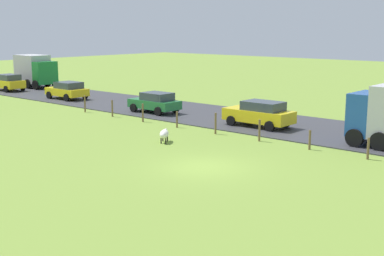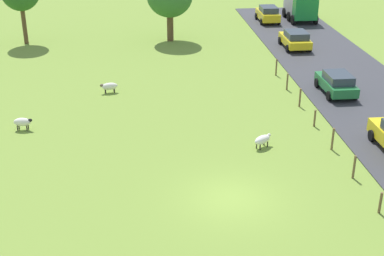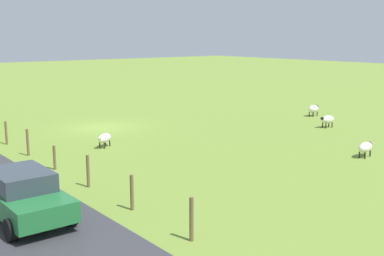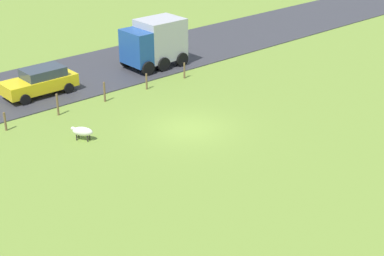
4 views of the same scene
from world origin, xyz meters
name	(u,v)px [view 3 (image 3 of 4)]	position (x,y,z in m)	size (l,w,h in m)	color
ground_plane	(103,127)	(0.00, 0.00, 0.00)	(160.00, 160.00, 0.00)	olive
sheep_0	(314,109)	(-13.77, 5.49, 0.53)	(1.15, 0.66, 0.80)	silver
sheep_1	(104,138)	(2.58, 5.05, 0.47)	(1.17, 1.01, 0.71)	white
sheep_2	(327,120)	(-10.89, 8.78, 0.51)	(1.14, 0.61, 0.76)	silver
sheep_3	(365,147)	(-6.04, 14.49, 0.47)	(1.25, 0.67, 0.72)	silver
fence_post_2	(6,133)	(6.29, 1.24, 0.61)	(0.12, 0.12, 1.23)	brown
fence_post_3	(28,142)	(6.29, 4.38, 0.64)	(0.12, 0.12, 1.28)	brown
fence_post_4	(54,158)	(6.29, 7.51, 0.52)	(0.12, 0.12, 1.04)	brown
fence_post_5	(88,171)	(6.29, 10.64, 0.62)	(0.12, 0.12, 1.24)	brown
fence_post_6	(132,192)	(6.29, 13.78, 0.60)	(0.12, 0.12, 1.19)	brown
fence_post_7	(191,219)	(6.29, 16.91, 0.63)	(0.12, 0.12, 1.27)	brown
car_2	(24,195)	(9.38, 12.56, 0.85)	(2.01, 3.96, 1.50)	#237238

